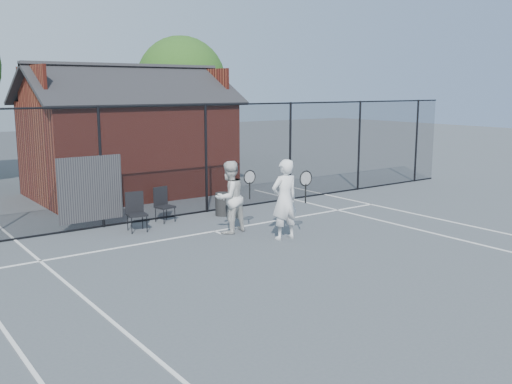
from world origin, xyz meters
TOP-DOWN VIEW (x-y plane):
  - ground at (0.00, 0.00)m, footprint 80.00×80.00m
  - court_lines at (0.00, -1.32)m, footprint 11.02×18.00m
  - fence at (-0.30, 5.00)m, footprint 22.04×3.00m
  - clubhouse at (0.50, 9.00)m, footprint 6.50×4.36m
  - tree_right at (5.50, 14.50)m, footprint 3.97×3.97m
  - player_front at (0.94, 1.47)m, footprint 0.84×0.63m
  - player_back at (0.24, 2.69)m, footprint 0.99×0.81m
  - chair_left at (-1.51, 4.10)m, footprint 0.51×0.52m
  - chair_right at (-0.50, 4.60)m, footprint 0.49×0.51m
  - waste_bin at (1.13, 4.37)m, footprint 0.43×0.43m

SIDE VIEW (x-z plane):
  - ground at x=0.00m, z-range 0.00..0.00m
  - court_lines at x=0.00m, z-range 0.00..0.01m
  - waste_bin at x=1.13m, z-range 0.00..0.62m
  - chair_right at x=-0.50m, z-range 0.00..0.88m
  - chair_left at x=-1.51m, z-range 0.00..0.92m
  - player_back at x=0.24m, z-range 0.00..1.73m
  - player_front at x=0.94m, z-range 0.00..1.85m
  - fence at x=-0.30m, z-range -0.05..2.95m
  - clubhouse at x=0.50m, z-range -0.49..3.70m
  - tree_right at x=5.50m, z-range 0.86..6.56m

